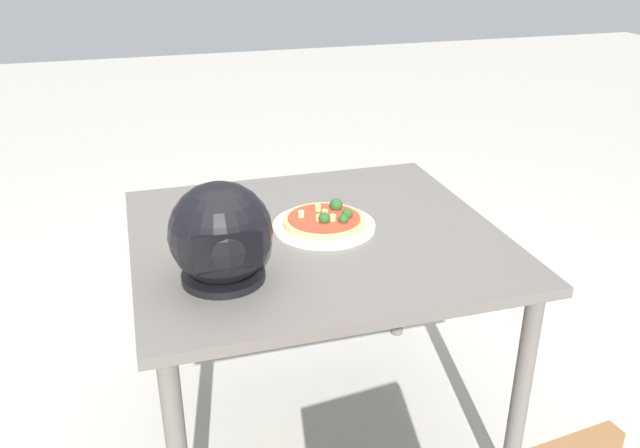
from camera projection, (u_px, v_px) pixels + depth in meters
name	position (u px, v px, depth m)	size (l,w,h in m)	color
ground_plane	(317.00, 424.00, 2.23)	(14.00, 14.00, 0.00)	#B2ADA3
dining_table	(316.00, 257.00, 1.96)	(1.06, 0.97, 0.72)	#5B5651
pizza_plate	(324.00, 226.00, 1.96)	(0.31, 0.31, 0.01)	white
pizza	(325.00, 220.00, 1.95)	(0.25, 0.25, 0.05)	tan
motorcycle_helmet	(221.00, 235.00, 1.63)	(0.26, 0.26, 0.26)	black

